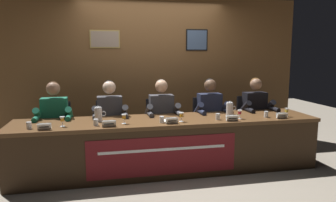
{
  "coord_description": "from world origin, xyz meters",
  "views": [
    {
      "loc": [
        -0.9,
        -4.17,
        1.62
      ],
      "look_at": [
        0.0,
        0.0,
        0.98
      ],
      "focal_mm": 33.73,
      "sensor_mm": 36.0,
      "label": 1
    }
  ],
  "objects_px": {
    "panelist_far_right": "(257,110)",
    "water_pitcher_left_side": "(98,114)",
    "juice_glass_far_left": "(62,120)",
    "panelist_right": "(211,112)",
    "panelist_left": "(110,116)",
    "juice_glass_left": "(124,117)",
    "chair_left": "(110,131)",
    "chair_far_right": "(250,124)",
    "conference_table": "(170,136)",
    "chair_right": "(207,126)",
    "document_stack_center": "(169,120)",
    "panelist_far_left": "(54,118)",
    "juice_glass_center": "(181,115)",
    "water_cup_far_left": "(29,126)",
    "water_cup_center": "(162,120)",
    "juice_glass_right": "(240,113)",
    "water_cup_right": "(218,117)",
    "chair_center": "(160,129)",
    "nameplate_far_left": "(44,127)",
    "nameplate_far_right": "(282,116)",
    "water_pitcher_right_side": "(230,109)",
    "nameplate_left": "(109,124)",
    "water_cup_left": "(96,123)",
    "nameplate_center": "(172,121)",
    "water_cup_far_right": "(266,115)",
    "chair_far_left": "(57,134)",
    "juice_glass_far_right": "(287,111)",
    "nameplate_right": "(232,118)"
  },
  "relations": [
    {
      "from": "panelist_far_right",
      "to": "water_pitcher_left_side",
      "type": "bearing_deg",
      "value": -171.74
    },
    {
      "from": "juice_glass_far_left",
      "to": "panelist_right",
      "type": "height_order",
      "value": "panelist_right"
    },
    {
      "from": "panelist_left",
      "to": "panelist_right",
      "type": "relative_size",
      "value": 1.0
    },
    {
      "from": "juice_glass_left",
      "to": "chair_left",
      "type": "bearing_deg",
      "value": 101.41
    },
    {
      "from": "chair_far_right",
      "to": "water_pitcher_left_side",
      "type": "bearing_deg",
      "value": -167.29
    },
    {
      "from": "conference_table",
      "to": "chair_left",
      "type": "bearing_deg",
      "value": 136.86
    },
    {
      "from": "chair_right",
      "to": "water_pitcher_left_side",
      "type": "distance_m",
      "value": 1.84
    },
    {
      "from": "panelist_left",
      "to": "panelist_right",
      "type": "distance_m",
      "value": 1.55
    },
    {
      "from": "water_pitcher_left_side",
      "to": "document_stack_center",
      "type": "relative_size",
      "value": 0.88
    },
    {
      "from": "conference_table",
      "to": "panelist_far_left",
      "type": "height_order",
      "value": "panelist_far_left"
    },
    {
      "from": "juice_glass_center",
      "to": "water_cup_far_left",
      "type": "bearing_deg",
      "value": -179.63
    },
    {
      "from": "juice_glass_center",
      "to": "chair_far_right",
      "type": "distance_m",
      "value": 1.67
    },
    {
      "from": "panelist_far_right",
      "to": "water_cup_center",
      "type": "bearing_deg",
      "value": -159.58
    },
    {
      "from": "juice_glass_far_left",
      "to": "juice_glass_right",
      "type": "distance_m",
      "value": 2.35
    },
    {
      "from": "chair_right",
      "to": "document_stack_center",
      "type": "xyz_separation_m",
      "value": [
        -0.79,
        -0.73,
        0.29
      ]
    },
    {
      "from": "juice_glass_center",
      "to": "water_cup_right",
      "type": "distance_m",
      "value": 0.52
    },
    {
      "from": "water_cup_far_left",
      "to": "chair_right",
      "type": "height_order",
      "value": "chair_right"
    },
    {
      "from": "chair_center",
      "to": "juice_glass_far_left",
      "type": "bearing_deg",
      "value": -150.54
    },
    {
      "from": "nameplate_far_left",
      "to": "nameplate_far_right",
      "type": "height_order",
      "value": "same"
    },
    {
      "from": "panelist_far_left",
      "to": "water_cup_center",
      "type": "xyz_separation_m",
      "value": [
        1.42,
        -0.63,
        0.04
      ]
    },
    {
      "from": "juice_glass_right",
      "to": "chair_far_right",
      "type": "relative_size",
      "value": 0.14
    },
    {
      "from": "water_pitcher_right_side",
      "to": "nameplate_far_left",
      "type": "bearing_deg",
      "value": -171.14
    },
    {
      "from": "panelist_far_left",
      "to": "nameplate_left",
      "type": "height_order",
      "value": "panelist_far_left"
    },
    {
      "from": "water_cup_right",
      "to": "water_cup_left",
      "type": "bearing_deg",
      "value": -179.13
    },
    {
      "from": "nameplate_center",
      "to": "water_pitcher_left_side",
      "type": "xyz_separation_m",
      "value": [
        -0.92,
        0.35,
        0.05
      ]
    },
    {
      "from": "panelist_right",
      "to": "water_pitcher_left_side",
      "type": "bearing_deg",
      "value": -168.09
    },
    {
      "from": "water_cup_far_right",
      "to": "water_pitcher_left_side",
      "type": "height_order",
      "value": "water_pitcher_left_side"
    },
    {
      "from": "conference_table",
      "to": "juice_glass_right",
      "type": "bearing_deg",
      "value": -4.59
    },
    {
      "from": "conference_table",
      "to": "chair_far_left",
      "type": "bearing_deg",
      "value": 154.94
    },
    {
      "from": "juice_glass_far_left",
      "to": "chair_center",
      "type": "bearing_deg",
      "value": 29.46
    },
    {
      "from": "panelist_far_right",
      "to": "water_pitcher_left_side",
      "type": "distance_m",
      "value": 2.52
    },
    {
      "from": "panelist_far_left",
      "to": "juice_glass_far_right",
      "type": "height_order",
      "value": "panelist_far_left"
    },
    {
      "from": "water_cup_far_left",
      "to": "nameplate_right",
      "type": "distance_m",
      "value": 2.56
    },
    {
      "from": "chair_left",
      "to": "panelist_left",
      "type": "xyz_separation_m",
      "value": [
        0.0,
        -0.2,
        0.28
      ]
    },
    {
      "from": "chair_far_left",
      "to": "water_cup_center",
      "type": "bearing_deg",
      "value": -30.16
    },
    {
      "from": "water_cup_left",
      "to": "nameplate_right",
      "type": "height_order",
      "value": "water_cup_left"
    },
    {
      "from": "chair_far_right",
      "to": "juice_glass_far_right",
      "type": "xyz_separation_m",
      "value": [
        0.14,
        -0.81,
        0.37
      ]
    },
    {
      "from": "water_cup_far_left",
      "to": "nameplate_left",
      "type": "bearing_deg",
      "value": -5.61
    },
    {
      "from": "panelist_far_left",
      "to": "water_cup_far_left",
      "type": "xyz_separation_m",
      "value": [
        -0.2,
        -0.63,
        0.04
      ]
    },
    {
      "from": "water_pitcher_right_side",
      "to": "document_stack_center",
      "type": "distance_m",
      "value": 0.98
    },
    {
      "from": "panelist_left",
      "to": "water_cup_left",
      "type": "xyz_separation_m",
      "value": [
        -0.2,
        -0.62,
        0.04
      ]
    },
    {
      "from": "panelist_right",
      "to": "nameplate_far_left",
      "type": "bearing_deg",
      "value": -162.84
    },
    {
      "from": "juice_glass_left",
      "to": "water_pitcher_right_side",
      "type": "relative_size",
      "value": 0.59
    },
    {
      "from": "panelist_right",
      "to": "chair_far_right",
      "type": "height_order",
      "value": "panelist_right"
    },
    {
      "from": "juice_glass_left",
      "to": "water_cup_far_right",
      "type": "bearing_deg",
      "value": -0.27
    },
    {
      "from": "nameplate_center",
      "to": "document_stack_center",
      "type": "height_order",
      "value": "nameplate_center"
    },
    {
      "from": "conference_table",
      "to": "nameplate_left",
      "type": "relative_size",
      "value": 24.76
    },
    {
      "from": "water_cup_left",
      "to": "water_pitcher_left_side",
      "type": "bearing_deg",
      "value": 82.92
    },
    {
      "from": "nameplate_far_right",
      "to": "juice_glass_center",
      "type": "bearing_deg",
      "value": 176.26
    },
    {
      "from": "chair_far_right",
      "to": "juice_glass_far_right",
      "type": "height_order",
      "value": "chair_far_right"
    }
  ]
}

